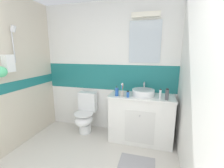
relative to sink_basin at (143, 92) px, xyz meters
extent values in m
cube|color=white|center=(-0.71, 0.29, -0.48)|extent=(3.20, 0.10, 0.85)
cube|color=#1E7272|center=(-0.71, 0.29, 0.19)|extent=(3.20, 0.10, 0.50)
cube|color=white|center=(-0.71, 0.29, 1.02)|extent=(3.20, 0.10, 1.15)
cube|color=silver|center=(-0.02, 0.23, 0.85)|extent=(0.55, 0.02, 0.72)
cube|color=white|center=(-0.02, 0.19, 1.30)|extent=(0.48, 0.10, 0.08)
cube|color=white|center=(-1.96, -0.79, 0.51)|extent=(0.10, 0.14, 0.26)
cylinder|color=silver|center=(-1.98, -0.65, 0.77)|extent=(0.02, 0.02, 0.52)
cylinder|color=silver|center=(-1.94, -0.65, 1.03)|extent=(0.10, 0.07, 0.11)
sphere|color=#59CC8C|center=(-1.91, -0.96, 0.41)|extent=(0.15, 0.15, 0.15)
cube|color=white|center=(0.64, -0.96, 0.34)|extent=(0.10, 3.48, 2.50)
cube|color=white|center=(-0.02, 0.00, -0.50)|extent=(1.08, 0.49, 0.82)
cube|color=white|center=(-0.02, -0.01, -0.07)|extent=(1.10, 0.51, 0.03)
cube|color=silver|center=(-0.02, -0.25, -0.54)|extent=(0.49, 0.01, 0.57)
cylinder|color=silver|center=(-0.02, -0.26, -0.33)|extent=(0.02, 0.02, 0.03)
cylinder|color=white|center=(0.00, 0.00, 0.00)|extent=(0.38, 0.38, 0.11)
cylinder|color=#AFB1BA|center=(0.00, 0.00, 0.04)|extent=(0.31, 0.31, 0.01)
cylinder|color=silver|center=(0.00, 0.22, 0.04)|extent=(0.03, 0.03, 0.19)
cylinder|color=silver|center=(0.00, 0.11, 0.14)|extent=(0.02, 0.17, 0.02)
cylinder|color=white|center=(-1.11, -0.04, -0.82)|extent=(0.24, 0.24, 0.18)
ellipsoid|color=white|center=(-1.11, -0.08, -0.62)|extent=(0.34, 0.42, 0.22)
cylinder|color=white|center=(-1.11, -0.08, -0.49)|extent=(0.37, 0.37, 0.02)
cube|color=white|center=(-1.11, 0.13, -0.31)|extent=(0.36, 0.17, 0.40)
cylinder|color=silver|center=(-1.11, 0.13, -0.10)|extent=(0.04, 0.04, 0.02)
cylinder|color=#B2ADA3|center=(-0.34, -0.16, -0.01)|extent=(0.06, 0.06, 0.10)
cylinder|color=#3FB259|center=(-0.33, -0.14, 0.06)|extent=(0.02, 0.04, 0.17)
cube|color=white|center=(-0.33, -0.14, 0.14)|extent=(0.01, 0.02, 0.03)
cylinder|color=#D83F4C|center=(-0.34, -0.14, 0.07)|extent=(0.03, 0.03, 0.19)
cube|color=white|center=(-0.34, -0.14, 0.16)|extent=(0.02, 0.02, 0.03)
cylinder|color=#338CD8|center=(-0.35, -0.16, 0.06)|extent=(0.01, 0.01, 0.18)
cube|color=white|center=(-0.35, -0.16, 0.15)|extent=(0.01, 0.02, 0.03)
cylinder|color=#2659B2|center=(-0.44, -0.15, 0.01)|extent=(0.06, 0.06, 0.14)
cylinder|color=#262626|center=(-0.44, -0.15, 0.10)|extent=(0.01, 0.01, 0.04)
cylinder|color=#262626|center=(-0.44, -0.16, 0.12)|extent=(0.01, 0.02, 0.01)
cylinder|color=#4C4C51|center=(0.37, -0.16, 0.03)|extent=(0.06, 0.06, 0.17)
cylinder|color=black|center=(0.37, -0.16, 0.12)|extent=(0.04, 0.04, 0.02)
cylinder|color=#2659B2|center=(-0.24, -0.17, -0.01)|extent=(0.05, 0.05, 0.09)
cylinder|color=black|center=(-0.24, -0.17, 0.04)|extent=(0.03, 0.03, 0.02)
cylinder|color=white|center=(0.27, -0.14, 0.02)|extent=(0.03, 0.03, 0.15)
cylinder|color=black|center=(0.27, -0.14, 0.10)|extent=(0.02, 0.02, 0.02)
cube|color=#99999E|center=(-0.01, -0.64, -0.90)|extent=(0.51, 0.33, 0.01)
camera|label=1|loc=(0.14, -2.56, 0.67)|focal=24.00mm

